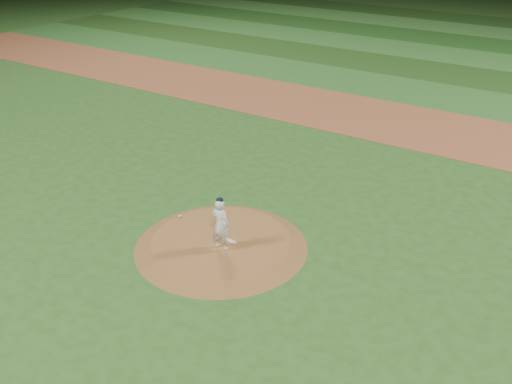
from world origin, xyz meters
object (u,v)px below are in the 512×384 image
Objects in this scene: pitchers_mound at (221,243)px; rosin_bag at (180,216)px; pitching_rubber at (229,240)px; pitcher_on_mound at (221,224)px.

pitchers_mound is 46.36× the size of rosin_bag.
pitcher_on_mound is at bearing -80.43° from pitching_rubber.
pitchers_mound is at bearing -154.94° from pitching_rubber.
pitcher_on_mound reaches higher than pitchers_mound.
pitcher_on_mound is (0.05, -0.47, 0.85)m from pitching_rubber.
rosin_bag reaches higher than pitchers_mound.
pitching_rubber is at bearing -7.68° from rosin_bag.
rosin_bag is (-2.29, 0.31, 0.02)m from pitching_rubber.
pitching_rubber is at bearing 21.87° from pitchers_mound.
rosin_bag is at bearing 168.91° from pitchers_mound.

